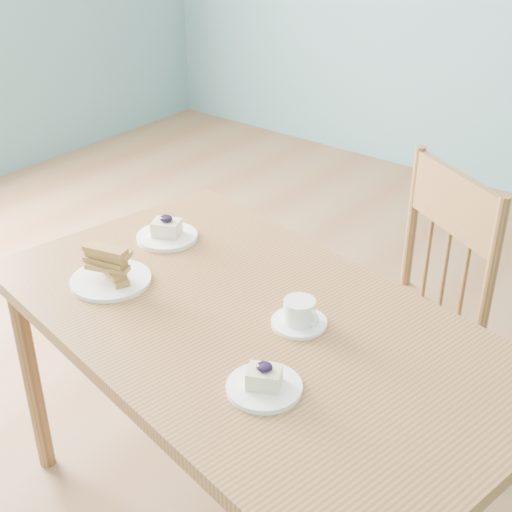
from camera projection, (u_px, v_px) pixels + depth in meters
room at (220, 8)px, 1.60m from camera, size 5.01×5.01×2.71m
dining_table at (251, 343)px, 1.69m from camera, size 1.44×0.99×0.71m
dining_chair at (400, 317)px, 2.09m from camera, size 0.56×0.55×0.91m
cheesecake_plate_near at (264, 383)px, 1.43m from camera, size 0.15×0.15×0.07m
cheesecake_plate_far at (167, 233)px, 2.00m from camera, size 0.17×0.17×0.07m
coffee_cup at (300, 315)px, 1.62m from camera, size 0.13×0.13×0.06m
biscotti_plate at (110, 270)px, 1.78m from camera, size 0.20×0.20×0.11m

